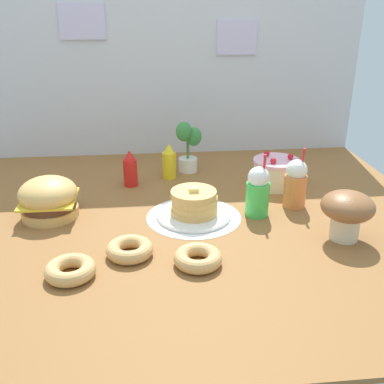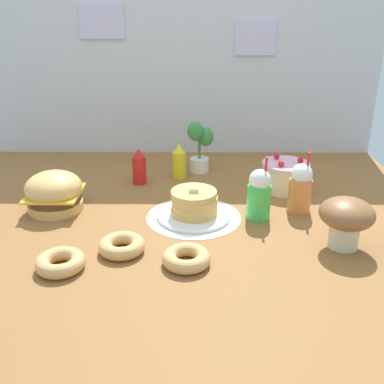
{
  "view_description": "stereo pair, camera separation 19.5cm",
  "coord_description": "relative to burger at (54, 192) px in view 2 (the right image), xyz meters",
  "views": [
    {
      "loc": [
        -0.11,
        -1.78,
        0.89
      ],
      "look_at": [
        0.07,
        0.01,
        0.12
      ],
      "focal_mm": 41.91,
      "sensor_mm": 36.0,
      "label": 1
    },
    {
      "loc": [
        0.09,
        -1.79,
        0.89
      ],
      "look_at": [
        0.07,
        0.01,
        0.12
      ],
      "focal_mm": 41.91,
      "sensor_mm": 36.0,
      "label": 2
    }
  ],
  "objects": [
    {
      "name": "layer_cake",
      "position": [
        1.1,
        0.25,
        -0.01
      ],
      "size": [
        0.24,
        0.24,
        0.18
      ],
      "color": "beige",
      "rests_on": "ground_plane"
    },
    {
      "name": "orange_float_cup",
      "position": [
        1.12,
        -0.0,
        0.03
      ],
      "size": [
        0.11,
        0.11,
        0.29
      ],
      "color": "orange",
      "rests_on": "ground_plane"
    },
    {
      "name": "donut_pink_glaze",
      "position": [
        0.16,
        -0.5,
        -0.06
      ],
      "size": [
        0.18,
        0.18,
        0.05
      ],
      "color": "tan",
      "rests_on": "ground_plane"
    },
    {
      "name": "back_wall",
      "position": [
        0.56,
        0.87,
        0.45
      ],
      "size": [
        2.38,
        0.04,
        1.07
      ],
      "color": "silver",
      "rests_on": "ground_plane"
    },
    {
      "name": "cream_soda_cup",
      "position": [
        0.93,
        -0.08,
        0.03
      ],
      "size": [
        0.11,
        0.11,
        0.29
      ],
      "color": "green",
      "rests_on": "ground_plane"
    },
    {
      "name": "ketchup_bottle",
      "position": [
        0.35,
        0.33,
        0.0
      ],
      "size": [
        0.07,
        0.07,
        0.19
      ],
      "color": "red",
      "rests_on": "ground_plane"
    },
    {
      "name": "mushroom_stool",
      "position": [
        1.23,
        -0.33,
        0.04
      ],
      "size": [
        0.21,
        0.21,
        0.2
      ],
      "color": "beige",
      "rests_on": "ground_plane"
    },
    {
      "name": "potted_plant",
      "position": [
        0.67,
        0.52,
        0.07
      ],
      "size": [
        0.14,
        0.11,
        0.29
      ],
      "color": "white",
      "rests_on": "ground_plane"
    },
    {
      "name": "mustard_bottle",
      "position": [
        0.56,
        0.42,
        0.0
      ],
      "size": [
        0.07,
        0.07,
        0.19
      ],
      "color": "yellow",
      "rests_on": "ground_plane"
    },
    {
      "name": "donut_vanilla",
      "position": [
        0.61,
        -0.47,
        -0.06
      ],
      "size": [
        0.18,
        0.18,
        0.05
      ],
      "color": "tan",
      "rests_on": "ground_plane"
    },
    {
      "name": "donut_chocolate",
      "position": [
        0.36,
        -0.38,
        -0.06
      ],
      "size": [
        0.18,
        0.18,
        0.05
      ],
      "color": "tan",
      "rests_on": "ground_plane"
    },
    {
      "name": "pancake_stack",
      "position": [
        0.64,
        -0.07,
        -0.03
      ],
      "size": [
        0.33,
        0.33,
        0.14
      ],
      "color": "white",
      "rests_on": "doily_mat"
    },
    {
      "name": "ground_plane",
      "position": [
        0.56,
        -0.09,
        -0.1
      ],
      "size": [
        2.38,
        1.93,
        0.02
      ],
      "primitive_type": "cube",
      "color": "brown"
    },
    {
      "name": "burger",
      "position": [
        0.0,
        0.0,
        0.0
      ],
      "size": [
        0.26,
        0.26,
        0.18
      ],
      "color": "#DBA859",
      "rests_on": "ground_plane"
    },
    {
      "name": "doily_mat",
      "position": [
        0.64,
        -0.08,
        -0.09
      ],
      "size": [
        0.42,
        0.42,
        0.0
      ],
      "primitive_type": "cylinder",
      "color": "white",
      "rests_on": "ground_plane"
    }
  ]
}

